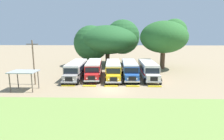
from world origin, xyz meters
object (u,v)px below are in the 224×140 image
at_px(parked_bus_slot_2, 113,69).
at_px(parked_bus_slot_3, 130,69).
at_px(parked_bus_slot_0, 77,69).
at_px(secondary_tree, 164,37).
at_px(waiting_shelter, 24,73).
at_px(parked_bus_slot_4, 148,69).
at_px(broad_shade_tree, 108,40).
at_px(utility_pole, 34,61).
at_px(parked_bus_slot_1, 94,68).

xyz_separation_m(parked_bus_slot_2, parked_bus_slot_3, (2.99, 0.45, 0.00)).
bearing_deg(parked_bus_slot_0, parked_bus_slot_2, 90.81).
relative_size(parked_bus_slot_0, secondary_tree, 0.95).
bearing_deg(waiting_shelter, parked_bus_slot_4, 24.73).
height_order(parked_bus_slot_0, parked_bus_slot_4, same).
relative_size(parked_bus_slot_0, parked_bus_slot_2, 1.00).
xyz_separation_m(parked_bus_slot_3, broad_shade_tree, (-4.67, 13.93, 4.80)).
distance_m(parked_bus_slot_0, waiting_shelter, 9.72).
height_order(secondary_tree, utility_pole, secondary_tree).
bearing_deg(secondary_tree, parked_bus_slot_0, -150.82).
bearing_deg(secondary_tree, parked_bus_slot_2, -138.83).
distance_m(secondary_tree, utility_pole, 27.72).
relative_size(parked_bus_slot_1, parked_bus_slot_4, 1.01).
bearing_deg(parked_bus_slot_2, parked_bus_slot_0, -90.42).
bearing_deg(secondary_tree, parked_bus_slot_1, -148.35).
distance_m(parked_bus_slot_0, secondary_tree, 21.06).
relative_size(secondary_tree, waiting_shelter, 3.16).
bearing_deg(broad_shade_tree, utility_pole, -117.91).
relative_size(parked_bus_slot_4, waiting_shelter, 3.01).
distance_m(parked_bus_slot_1, parked_bus_slot_4, 9.86).
height_order(secondary_tree, waiting_shelter, secondary_tree).
relative_size(parked_bus_slot_0, utility_pole, 1.59).
distance_m(parked_bus_slot_4, broad_shade_tree, 16.83).
relative_size(parked_bus_slot_2, secondary_tree, 0.96).
xyz_separation_m(parked_bus_slot_1, parked_bus_slot_3, (6.54, -0.23, 0.00)).
xyz_separation_m(broad_shade_tree, waiting_shelter, (-10.42, -22.50, -3.93)).
distance_m(parked_bus_slot_2, parked_bus_slot_3, 3.02).
relative_size(utility_pole, waiting_shelter, 1.90).
relative_size(parked_bus_slot_0, parked_bus_slot_3, 1.00).
xyz_separation_m(parked_bus_slot_3, parked_bus_slot_4, (3.31, -0.09, 0.00)).
bearing_deg(parked_bus_slot_4, waiting_shelter, -65.11).
height_order(parked_bus_slot_1, parked_bus_slot_3, same).
xyz_separation_m(broad_shade_tree, utility_pole, (-10.33, -19.50, -2.72)).
bearing_deg(parked_bus_slot_0, waiting_shelter, -35.33).
bearing_deg(parked_bus_slot_1, broad_shade_tree, 168.94).
xyz_separation_m(parked_bus_slot_1, waiting_shelter, (-8.55, -8.80, 0.87)).
bearing_deg(broad_shade_tree, parked_bus_slot_1, -97.78).
height_order(parked_bus_slot_3, secondary_tree, secondary_tree).
bearing_deg(parked_bus_slot_0, broad_shade_tree, 160.78).
height_order(broad_shade_tree, secondary_tree, broad_shade_tree).
bearing_deg(parked_bus_slot_2, parked_bus_slot_3, 96.79).
bearing_deg(secondary_tree, parked_bus_slot_3, -131.26).
height_order(parked_bus_slot_0, parked_bus_slot_3, same).
bearing_deg(utility_pole, parked_bus_slot_3, 20.36).
bearing_deg(parked_bus_slot_3, waiting_shelter, -60.80).
distance_m(parked_bus_slot_0, utility_pole, 7.63).
bearing_deg(parked_bus_slot_3, secondary_tree, 138.36).
bearing_deg(parked_bus_slot_3, parked_bus_slot_0, -86.72).
relative_size(parked_bus_slot_3, utility_pole, 1.59).
xyz_separation_m(parked_bus_slot_0, waiting_shelter, (-5.52, -7.96, 0.87)).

